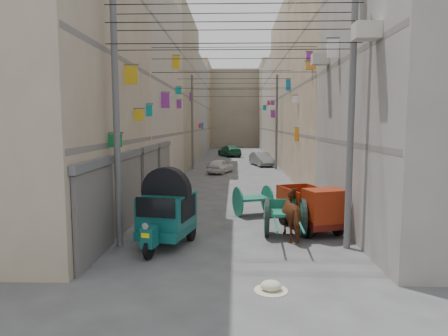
{
  "coord_description": "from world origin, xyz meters",
  "views": [
    {
      "loc": [
        0.08,
        -6.31,
        3.88
      ],
      "look_at": [
        -0.28,
        6.5,
        2.47
      ],
      "focal_mm": 32.0,
      "sensor_mm": 36.0,
      "label": 1
    }
  ],
  "objects_px": {
    "second_cart": "(253,200)",
    "horse": "(296,215)",
    "distant_car_green": "(230,151)",
    "mini_truck": "(314,210)",
    "distant_car_grey": "(261,159)",
    "tonga_cart": "(285,217)",
    "auto_rickshaw": "(167,210)",
    "distant_car_white": "(220,166)",
    "feed_sack": "(271,286)"
  },
  "relations": [
    {
      "from": "second_cart",
      "to": "horse",
      "type": "bearing_deg",
      "value": -88.66
    },
    {
      "from": "distant_car_green",
      "to": "mini_truck",
      "type": "bearing_deg",
      "value": 76.44
    },
    {
      "from": "distant_car_grey",
      "to": "tonga_cart",
      "type": "bearing_deg",
      "value": -106.27
    },
    {
      "from": "auto_rickshaw",
      "to": "distant_car_white",
      "type": "relative_size",
      "value": 0.85
    },
    {
      "from": "distant_car_grey",
      "to": "feed_sack",
      "type": "bearing_deg",
      "value": -107.76
    },
    {
      "from": "horse",
      "to": "distant_car_white",
      "type": "height_order",
      "value": "horse"
    },
    {
      "from": "auto_rickshaw",
      "to": "mini_truck",
      "type": "bearing_deg",
      "value": 30.5
    },
    {
      "from": "feed_sack",
      "to": "tonga_cart",
      "type": "bearing_deg",
      "value": 79.18
    },
    {
      "from": "horse",
      "to": "distant_car_white",
      "type": "xyz_separation_m",
      "value": [
        -3.24,
        18.13,
        -0.25
      ]
    },
    {
      "from": "second_cart",
      "to": "distant_car_white",
      "type": "relative_size",
      "value": 0.53
    },
    {
      "from": "tonga_cart",
      "to": "feed_sack",
      "type": "bearing_deg",
      "value": -98.1
    },
    {
      "from": "tonga_cart",
      "to": "mini_truck",
      "type": "bearing_deg",
      "value": 29.72
    },
    {
      "from": "distant_car_green",
      "to": "tonga_cart",
      "type": "bearing_deg",
      "value": 74.49
    },
    {
      "from": "distant_car_green",
      "to": "distant_car_white",
      "type": "bearing_deg",
      "value": 68.74
    },
    {
      "from": "feed_sack",
      "to": "second_cart",
      "type": "bearing_deg",
      "value": 90.71
    },
    {
      "from": "tonga_cart",
      "to": "second_cart",
      "type": "bearing_deg",
      "value": 109.52
    },
    {
      "from": "tonga_cart",
      "to": "distant_car_white",
      "type": "height_order",
      "value": "tonga_cart"
    },
    {
      "from": "feed_sack",
      "to": "distant_car_grey",
      "type": "height_order",
      "value": "distant_car_grey"
    },
    {
      "from": "auto_rickshaw",
      "to": "feed_sack",
      "type": "distance_m",
      "value": 4.71
    },
    {
      "from": "mini_truck",
      "to": "horse",
      "type": "distance_m",
      "value": 1.13
    },
    {
      "from": "tonga_cart",
      "to": "second_cart",
      "type": "height_order",
      "value": "tonga_cart"
    },
    {
      "from": "horse",
      "to": "distant_car_grey",
      "type": "distance_m",
      "value": 23.85
    },
    {
      "from": "second_cart",
      "to": "distant_car_grey",
      "type": "distance_m",
      "value": 20.46
    },
    {
      "from": "distant_car_white",
      "to": "distant_car_grey",
      "type": "relative_size",
      "value": 0.86
    },
    {
      "from": "distant_car_white",
      "to": "distant_car_green",
      "type": "height_order",
      "value": "distant_car_green"
    },
    {
      "from": "distant_car_grey",
      "to": "distant_car_green",
      "type": "height_order",
      "value": "distant_car_green"
    },
    {
      "from": "auto_rickshaw",
      "to": "mini_truck",
      "type": "relative_size",
      "value": 0.87
    },
    {
      "from": "distant_car_white",
      "to": "distant_car_grey",
      "type": "bearing_deg",
      "value": -103.72
    },
    {
      "from": "distant_car_grey",
      "to": "distant_car_white",
      "type": "bearing_deg",
      "value": -136.92
    },
    {
      "from": "auto_rickshaw",
      "to": "distant_car_grey",
      "type": "relative_size",
      "value": 0.74
    },
    {
      "from": "tonga_cart",
      "to": "distant_car_grey",
      "type": "distance_m",
      "value": 23.61
    },
    {
      "from": "distant_car_white",
      "to": "distant_car_grey",
      "type": "distance_m",
      "value": 6.77
    },
    {
      "from": "tonga_cart",
      "to": "feed_sack",
      "type": "distance_m",
      "value": 4.69
    },
    {
      "from": "distant_car_green",
      "to": "feed_sack",
      "type": "bearing_deg",
      "value": 72.75
    },
    {
      "from": "auto_rickshaw",
      "to": "distant_car_grey",
      "type": "distance_m",
      "value": 25.14
    },
    {
      "from": "auto_rickshaw",
      "to": "distant_car_green",
      "type": "bearing_deg",
      "value": 99.66
    },
    {
      "from": "tonga_cart",
      "to": "feed_sack",
      "type": "relative_size",
      "value": 6.09
    },
    {
      "from": "tonga_cart",
      "to": "distant_car_green",
      "type": "height_order",
      "value": "tonga_cart"
    },
    {
      "from": "tonga_cart",
      "to": "distant_car_green",
      "type": "xyz_separation_m",
      "value": [
        -2.39,
        34.45,
        -0.03
      ]
    },
    {
      "from": "auto_rickshaw",
      "to": "tonga_cart",
      "type": "xyz_separation_m",
      "value": [
        3.91,
        1.1,
        -0.44
      ]
    },
    {
      "from": "auto_rickshaw",
      "to": "feed_sack",
      "type": "height_order",
      "value": "auto_rickshaw"
    },
    {
      "from": "second_cart",
      "to": "feed_sack",
      "type": "xyz_separation_m",
      "value": [
        0.1,
        -7.78,
        -0.55
      ]
    },
    {
      "from": "auto_rickshaw",
      "to": "second_cart",
      "type": "distance_m",
      "value": 5.24
    },
    {
      "from": "mini_truck",
      "to": "horse",
      "type": "bearing_deg",
      "value": -152.2
    },
    {
      "from": "distant_car_white",
      "to": "feed_sack",
      "type": "bearing_deg",
      "value": 113.86
    },
    {
      "from": "auto_rickshaw",
      "to": "tonga_cart",
      "type": "relative_size",
      "value": 0.94
    },
    {
      "from": "second_cart",
      "to": "distant_car_white",
      "type": "bearing_deg",
      "value": 78.11
    },
    {
      "from": "tonga_cart",
      "to": "mini_truck",
      "type": "xyz_separation_m",
      "value": [
        1.12,
        0.57,
        0.1
      ]
    },
    {
      "from": "horse",
      "to": "distant_car_white",
      "type": "relative_size",
      "value": 0.58
    },
    {
      "from": "mini_truck",
      "to": "distant_car_green",
      "type": "xyz_separation_m",
      "value": [
        -3.51,
        33.88,
        -0.14
      ]
    }
  ]
}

